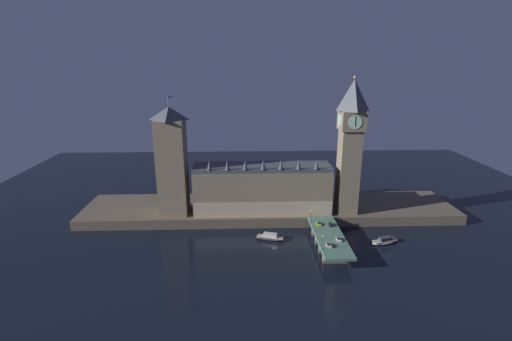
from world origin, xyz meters
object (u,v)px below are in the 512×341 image
(car_northbound_lead, at_px, (319,224))
(car_southbound_lead, at_px, (339,239))
(boat_downstream, at_px, (385,241))
(street_lamp_near, at_px, (323,241))
(boat_upstream, at_px, (270,238))
(victoria_tower, at_px, (172,161))
(car_northbound_trail, at_px, (329,245))
(car_southbound_trail, at_px, (331,224))
(clock_tower, at_px, (350,143))
(street_lamp_far, at_px, (311,215))

(car_northbound_lead, distance_m, car_southbound_lead, 18.92)
(car_northbound_lead, relative_size, boat_downstream, 0.29)
(car_northbound_lead, height_order, street_lamp_near, street_lamp_near)
(boat_upstream, height_order, boat_downstream, boat_upstream)
(boat_upstream, bearing_deg, car_northbound_lead, 6.09)
(victoria_tower, bearing_deg, car_northbound_trail, -30.47)
(car_northbound_trail, bearing_deg, car_southbound_trail, 74.90)
(car_southbound_trail, bearing_deg, car_northbound_lead, 168.91)
(victoria_tower, relative_size, car_southbound_trail, 16.09)
(car_southbound_trail, relative_size, boat_downstream, 0.27)
(car_southbound_lead, bearing_deg, clock_tower, 70.59)
(car_southbound_trail, bearing_deg, street_lamp_far, 156.24)
(car_northbound_lead, bearing_deg, clock_tower, 46.05)
(victoria_tower, height_order, car_northbound_lead, victoria_tower)
(victoria_tower, xyz_separation_m, car_northbound_trail, (78.44, -46.16, -28.31))
(victoria_tower, height_order, boat_downstream, victoria_tower)
(car_northbound_trail, bearing_deg, boat_downstream, 25.23)
(boat_upstream, xyz_separation_m, boat_downstream, (58.19, -5.61, -0.15))
(victoria_tower, bearing_deg, car_southbound_trail, -15.62)
(street_lamp_near, bearing_deg, car_southbound_trail, 69.34)
(clock_tower, height_order, boat_upstream, clock_tower)
(car_southbound_lead, height_order, car_southbound_trail, car_southbound_trail)
(victoria_tower, relative_size, boat_downstream, 4.28)
(car_southbound_lead, height_order, street_lamp_near, street_lamp_near)
(victoria_tower, height_order, car_southbound_lead, victoria_tower)
(car_northbound_lead, distance_m, street_lamp_far, 5.85)
(victoria_tower, distance_m, boat_upstream, 68.04)
(clock_tower, xyz_separation_m, boat_downstream, (13.15, -28.59, -44.73))
(car_southbound_trail, bearing_deg, clock_tower, 57.91)
(car_northbound_trail, distance_m, boat_downstream, 36.69)
(clock_tower, relative_size, car_northbound_trail, 18.65)
(car_southbound_lead, xyz_separation_m, boat_downstream, (26.60, 9.59, -6.31))
(street_lamp_far, bearing_deg, victoria_tower, 165.47)
(car_northbound_lead, bearing_deg, car_northbound_trail, -90.00)
(clock_tower, bearing_deg, car_northbound_trail, -113.95)
(victoria_tower, bearing_deg, car_southbound_lead, -25.52)
(street_lamp_near, height_order, boat_downstream, street_lamp_near)
(car_southbound_lead, bearing_deg, car_southbound_trail, 90.00)
(street_lamp_near, relative_size, street_lamp_far, 1.08)
(street_lamp_far, bearing_deg, car_northbound_lead, -41.08)
(victoria_tower, xyz_separation_m, car_southbound_lead, (84.52, -40.35, -28.40))
(street_lamp_near, height_order, boat_upstream, street_lamp_near)
(clock_tower, xyz_separation_m, boat_upstream, (-45.04, -22.98, -44.59))
(victoria_tower, relative_size, boat_upstream, 4.11)
(car_northbound_trail, bearing_deg, street_lamp_far, 97.33)
(car_northbound_trail, xyz_separation_m, boat_upstream, (-25.50, 21.01, -6.26))
(clock_tower, relative_size, street_lamp_far, 11.17)
(car_northbound_trail, height_order, car_southbound_trail, car_northbound_trail)
(car_northbound_trail, bearing_deg, car_northbound_lead, 90.00)
(clock_tower, xyz_separation_m, car_northbound_trail, (-19.54, -43.99, -38.33))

